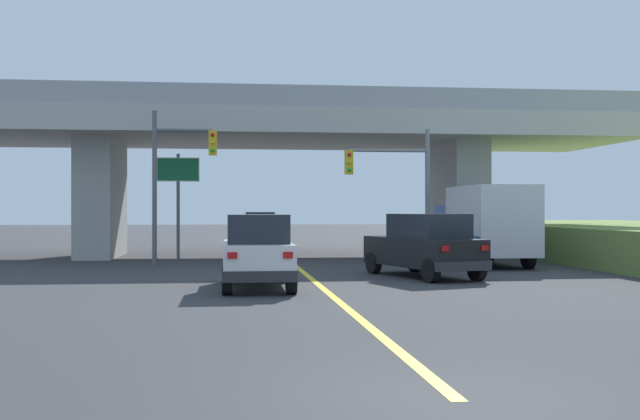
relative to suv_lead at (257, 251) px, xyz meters
name	(u,v)px	position (x,y,z in m)	size (l,w,h in m)	color
ground	(283,256)	(1.79, 15.51, -1.01)	(160.00, 160.00, 0.00)	#353538
overpass_bridge	(283,145)	(1.79, 15.51, 4.17)	(32.02, 9.48, 7.31)	#B7B5AD
lane_divider_stripe	(323,288)	(1.79, -0.16, -1.01)	(0.20, 25.64, 0.01)	yellow
suv_lead	(257,251)	(0.00, 0.00, 0.00)	(1.88, 4.50, 2.02)	silver
suv_crossing	(424,245)	(5.41, 2.97, 0.00)	(3.14, 5.15, 2.02)	black
box_truck	(485,224)	(9.11, 8.07, 0.59)	(2.33, 6.51, 3.05)	navy
sedan_oncoming	(259,229)	(1.08, 25.90, 0.00)	(1.97, 4.50, 2.02)	silver
traffic_signal_nearside	(399,180)	(6.00, 9.50, 2.35)	(3.44, 0.36, 5.39)	slate
traffic_signal_farside	(174,169)	(-2.85, 9.38, 2.71)	(2.47, 0.36, 5.97)	#56595E
highway_sign	(178,181)	(-2.92, 12.70, 2.38)	(1.81, 0.17, 4.55)	#56595E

